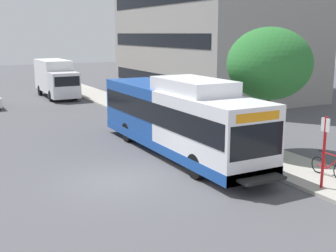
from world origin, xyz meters
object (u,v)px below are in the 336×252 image
at_px(bus_stop_sign_pole, 324,147).
at_px(bicycle_parked, 329,166).
at_px(street_tree_near_stop, 269,64).
at_px(transit_bus, 177,118).
at_px(box_truck_background, 56,78).

distance_m(bus_stop_sign_pole, bicycle_parked, 1.77).
height_order(bus_stop_sign_pole, bicycle_parked, bus_stop_sign_pole).
distance_m(bus_stop_sign_pole, street_tree_near_stop, 5.78).
relative_size(transit_bus, street_tree_near_stop, 2.14).
height_order(transit_bus, bicycle_parked, transit_bus).
height_order(bicycle_parked, box_truck_background, box_truck_background).
xyz_separation_m(bus_stop_sign_pole, bicycle_parked, (1.19, 0.74, -1.09)).
height_order(bicycle_parked, street_tree_near_stop, street_tree_near_stop).
bearing_deg(box_truck_background, bus_stop_sign_pole, -85.20).
distance_m(bus_stop_sign_pole, box_truck_background, 28.27).
bearing_deg(bus_stop_sign_pole, street_tree_near_stop, 71.78).
xyz_separation_m(bus_stop_sign_pole, street_tree_near_stop, (1.62, 4.92, 2.55)).
bearing_deg(bus_stop_sign_pole, transit_bus, 106.88).
xyz_separation_m(bicycle_parked, street_tree_near_stop, (0.44, 4.18, 3.64)).
bearing_deg(box_truck_background, transit_bus, -89.22).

